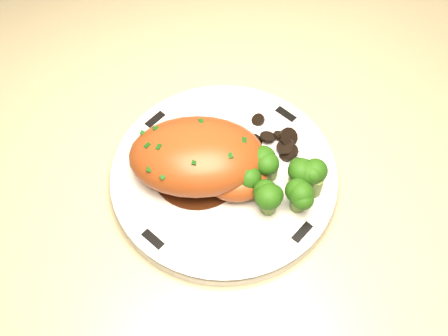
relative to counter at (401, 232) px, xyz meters
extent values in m
cube|color=#533126|center=(0.00, 0.00, -0.02)|extent=(2.08, 0.68, 0.90)
cylinder|color=silver|center=(-0.38, -0.07, 0.47)|extent=(0.32, 0.32, 0.02)
cube|color=black|center=(-0.29, -0.01, 0.48)|extent=(0.02, 0.03, 0.00)
cube|color=black|center=(-0.44, 0.03, 0.48)|extent=(0.03, 0.02, 0.00)
cube|color=black|center=(-0.47, -0.13, 0.48)|extent=(0.02, 0.03, 0.00)
cube|color=black|center=(-0.32, -0.16, 0.48)|extent=(0.03, 0.02, 0.00)
cylinder|color=#37180A|center=(-0.41, -0.06, 0.48)|extent=(0.10, 0.10, 0.00)
ellipsoid|color=#8F4018|center=(-0.41, -0.06, 0.51)|extent=(0.17, 0.13, 0.06)
ellipsoid|color=#8F4018|center=(-0.37, -0.09, 0.49)|extent=(0.08, 0.07, 0.03)
cube|color=#0E3A0C|center=(-0.45, -0.04, 0.53)|extent=(0.01, 0.00, 0.00)
cube|color=#0E3A0C|center=(-0.43, -0.05, 0.53)|extent=(0.01, 0.00, 0.00)
cube|color=#0E3A0C|center=(-0.41, -0.05, 0.53)|extent=(0.01, 0.00, 0.00)
cube|color=#0E3A0C|center=(-0.40, -0.05, 0.53)|extent=(0.01, 0.00, 0.00)
cube|color=#0E3A0C|center=(-0.38, -0.06, 0.53)|extent=(0.01, 0.00, 0.00)
cube|color=#0E3A0C|center=(-0.36, -0.06, 0.53)|extent=(0.01, 0.00, 0.00)
cylinder|color=black|center=(-0.31, -0.03, 0.48)|extent=(0.02, 0.01, 0.01)
cylinder|color=black|center=(-0.31, -0.03, 0.48)|extent=(0.02, 0.02, 0.01)
cylinder|color=black|center=(-0.31, -0.02, 0.48)|extent=(0.02, 0.02, 0.01)
cylinder|color=black|center=(-0.32, -0.01, 0.48)|extent=(0.02, 0.02, 0.01)
cylinder|color=black|center=(-0.33, -0.01, 0.48)|extent=(0.02, 0.02, 0.01)
cylinder|color=black|center=(-0.34, -0.01, 0.48)|extent=(0.02, 0.02, 0.01)
cylinder|color=black|center=(-0.35, -0.01, 0.48)|extent=(0.02, 0.02, 0.01)
cylinder|color=black|center=(-0.36, -0.02, 0.48)|extent=(0.03, 0.03, 0.00)
cylinder|color=black|center=(-0.37, -0.03, 0.48)|extent=(0.02, 0.02, 0.01)
cylinder|color=black|center=(-0.37, -0.03, 0.48)|extent=(0.02, 0.02, 0.02)
cylinder|color=black|center=(-0.37, -0.04, 0.48)|extent=(0.03, 0.03, 0.01)
cylinder|color=black|center=(-0.36, -0.05, 0.48)|extent=(0.03, 0.03, 0.01)
cylinder|color=black|center=(-0.35, -0.05, 0.48)|extent=(0.03, 0.03, 0.01)
cylinder|color=black|center=(-0.34, -0.05, 0.48)|extent=(0.02, 0.03, 0.01)
cylinder|color=black|center=(-0.33, -0.05, 0.48)|extent=(0.03, 0.02, 0.02)
cylinder|color=black|center=(-0.32, -0.05, 0.48)|extent=(0.03, 0.03, 0.02)
cylinder|color=black|center=(-0.31, -0.05, 0.48)|extent=(0.03, 0.03, 0.01)
cylinder|color=black|center=(-0.31, -0.04, 0.48)|extent=(0.03, 0.03, 0.01)
cylinder|color=#587130|center=(-0.36, -0.09, 0.49)|extent=(0.02, 0.02, 0.02)
sphere|color=#123608|center=(-0.36, -0.09, 0.50)|extent=(0.03, 0.03, 0.03)
cylinder|color=#587130|center=(-0.33, -0.08, 0.49)|extent=(0.02, 0.02, 0.02)
sphere|color=#123608|center=(-0.33, -0.08, 0.50)|extent=(0.03, 0.03, 0.03)
cylinder|color=#587130|center=(-0.30, -0.10, 0.49)|extent=(0.02, 0.02, 0.02)
sphere|color=#123608|center=(-0.30, -0.10, 0.50)|extent=(0.03, 0.03, 0.03)
cylinder|color=#587130|center=(-0.34, -0.12, 0.49)|extent=(0.02, 0.02, 0.02)
sphere|color=#123608|center=(-0.34, -0.12, 0.50)|extent=(0.03, 0.03, 0.03)
cylinder|color=#587130|center=(-0.31, -0.13, 0.49)|extent=(0.02, 0.02, 0.02)
sphere|color=#123608|center=(-0.31, -0.13, 0.50)|extent=(0.03, 0.03, 0.03)
cylinder|color=#587130|center=(-0.29, -0.11, 0.49)|extent=(0.02, 0.02, 0.02)
sphere|color=#123608|center=(-0.29, -0.11, 0.50)|extent=(0.03, 0.03, 0.03)
camera|label=1|loc=(-0.46, -0.39, 1.01)|focal=45.00mm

